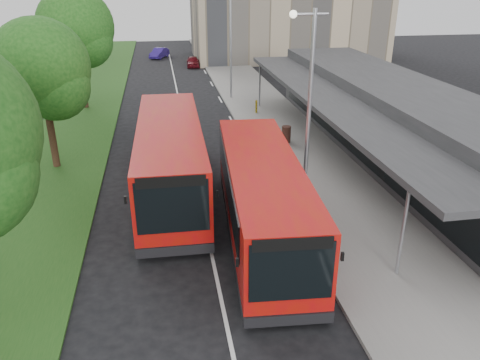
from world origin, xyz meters
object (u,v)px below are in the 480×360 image
(bus_second, at_px, (171,159))
(litter_bin, at_px, (286,134))
(tree_mid, at_px, (41,74))
(lamp_post_near, at_px, (307,103))
(car_far, at_px, (159,53))
(tree_far, at_px, (76,32))
(bollard, at_px, (256,107))
(lamp_post_far, at_px, (230,39))
(car_near, at_px, (193,62))
(bus_main, at_px, (263,198))

(bus_second, xyz_separation_m, litter_bin, (6.88, 5.59, -1.04))
(tree_mid, distance_m, bus_second, 7.84)
(lamp_post_near, relative_size, car_far, 2.23)
(tree_far, bearing_deg, car_far, 75.70)
(tree_far, distance_m, bollard, 13.82)
(lamp_post_far, distance_m, litter_bin, 12.31)
(bollard, relative_size, car_near, 0.28)
(lamp_post_far, distance_m, bus_second, 18.15)
(tree_mid, xyz_separation_m, litter_bin, (12.72, 1.44, -4.23))
(tree_mid, distance_m, tree_far, 12.02)
(bus_second, distance_m, car_near, 32.41)
(bus_main, bearing_deg, car_far, 98.56)
(tree_mid, relative_size, tree_far, 0.88)
(tree_mid, bearing_deg, car_near, 71.63)
(lamp_post_far, bearing_deg, bus_main, -95.39)
(litter_bin, distance_m, car_far, 33.96)
(lamp_post_near, relative_size, litter_bin, 8.25)
(lamp_post_near, xyz_separation_m, bus_main, (-2.04, -1.57, -3.15))
(bus_main, distance_m, car_near, 36.69)
(lamp_post_far, bearing_deg, car_far, 103.81)
(bus_second, bearing_deg, car_near, 85.00)
(tree_mid, xyz_separation_m, lamp_post_far, (11.13, 12.95, -0.15))
(lamp_post_far, relative_size, bus_main, 0.73)
(tree_mid, xyz_separation_m, bollard, (12.29, 8.07, -4.26))
(bollard, distance_m, car_near, 20.20)
(lamp_post_far, xyz_separation_m, car_far, (-5.35, 21.74, -4.13))
(lamp_post_far, distance_m, car_near, 15.77)
(car_far, bearing_deg, tree_mid, -76.37)
(bus_main, bearing_deg, tree_mid, 140.73)
(tree_mid, bearing_deg, bus_second, -35.39)
(lamp_post_near, xyz_separation_m, bollard, (1.16, 15.13, -4.12))
(bus_second, relative_size, car_near, 3.55)
(bus_second, relative_size, litter_bin, 11.99)
(lamp_post_near, xyz_separation_m, lamp_post_far, (0.00, 20.00, 0.00))
(tree_mid, distance_m, car_far, 35.43)
(lamp_post_near, bearing_deg, lamp_post_far, 90.00)
(tree_mid, bearing_deg, lamp_post_far, 49.32)
(car_near, height_order, car_far, car_far)
(bus_main, xyz_separation_m, car_near, (0.22, 36.67, -1.01))
(lamp_post_near, distance_m, bus_second, 6.75)
(car_far, bearing_deg, lamp_post_near, -59.61)
(bus_main, relative_size, bus_second, 0.94)
(litter_bin, bearing_deg, car_near, 97.29)
(tree_mid, relative_size, lamp_post_far, 0.94)
(tree_far, height_order, bus_main, tree_far)
(tree_mid, xyz_separation_m, car_far, (5.78, 34.69, -4.28))
(tree_mid, height_order, bollard, tree_mid)
(bus_second, xyz_separation_m, car_near, (3.47, 32.20, -1.12))
(lamp_post_far, height_order, car_near, lamp_post_far)
(lamp_post_far, height_order, bus_second, lamp_post_far)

